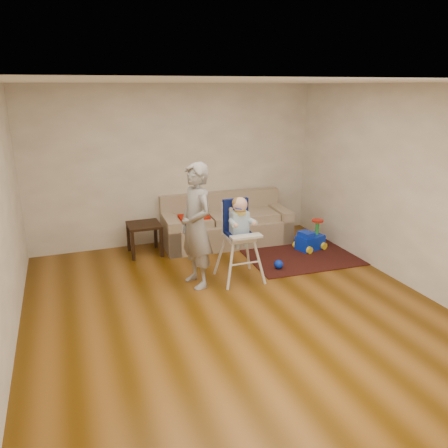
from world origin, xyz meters
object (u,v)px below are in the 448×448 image
object	(u,v)px
side_table	(145,239)
high_chair	(239,240)
sofa	(226,220)
ride_on_toy	(311,235)
adult	(196,226)
toy_ball	(279,264)

from	to	relation	value
side_table	high_chair	world-z (taller)	high_chair
sofa	side_table	size ratio (longest dim) A/B	4.31
ride_on_toy	adult	xyz separation A→B (m)	(-2.20, -0.63, 0.60)
sofa	high_chair	size ratio (longest dim) A/B	1.83
sofa	ride_on_toy	xyz separation A→B (m)	(1.22, -0.81, -0.16)
toy_ball	sofa	bearing A→B (deg)	103.53
sofa	ride_on_toy	distance (m)	1.47
side_table	high_chair	xyz separation A→B (m)	(1.08, -1.46, 0.33)
side_table	ride_on_toy	bearing A→B (deg)	-16.53
high_chair	adult	size ratio (longest dim) A/B	0.71
sofa	high_chair	world-z (taller)	high_chair
sofa	ride_on_toy	bearing A→B (deg)	-30.57
side_table	sofa	bearing A→B (deg)	0.65
toy_ball	high_chair	distance (m)	0.86
ride_on_toy	toy_ball	world-z (taller)	ride_on_toy
side_table	adult	size ratio (longest dim) A/B	0.30
high_chair	adult	world-z (taller)	adult
toy_ball	adult	world-z (taller)	adult
sofa	high_chair	distance (m)	1.53
sofa	side_table	world-z (taller)	sofa
side_table	toy_ball	distance (m)	2.24
sofa	adult	bearing A→B (deg)	-121.26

